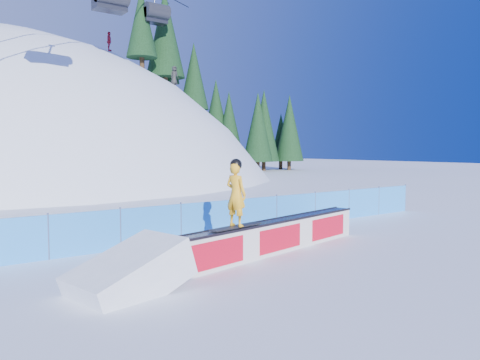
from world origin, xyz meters
TOP-DOWN VIEW (x-y plane):
  - ground at (0.00, 0.00)m, footprint 160.00×160.00m
  - snow_hill at (0.00, 42.00)m, footprint 64.00×64.00m
  - treeline at (24.14, 40.33)m, footprint 21.74×13.57m
  - safety_fence at (0.00, 4.50)m, footprint 22.05×0.05m
  - rail_box at (0.33, 1.57)m, footprint 7.67×2.03m
  - snow_ramp at (-4.40, 0.63)m, footprint 2.68×1.96m
  - snowboarder at (-1.21, 1.26)m, footprint 1.72×0.68m
  - distant_skiers at (2.44, 31.02)m, footprint 16.46×8.71m

SIDE VIEW (x-z plane):
  - snow_hill at x=0.00m, z-range -50.00..14.00m
  - ground at x=0.00m, z-range 0.00..0.00m
  - snow_ramp at x=-4.40m, z-range -0.76..0.76m
  - rail_box at x=0.33m, z-range -0.01..0.92m
  - safety_fence at x=0.00m, z-range -0.05..1.25m
  - snowboarder at x=-1.21m, z-range 0.91..2.68m
  - treeline at x=24.14m, z-range -1.02..19.10m
  - distant_skiers at x=2.44m, z-range 8.81..14.91m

